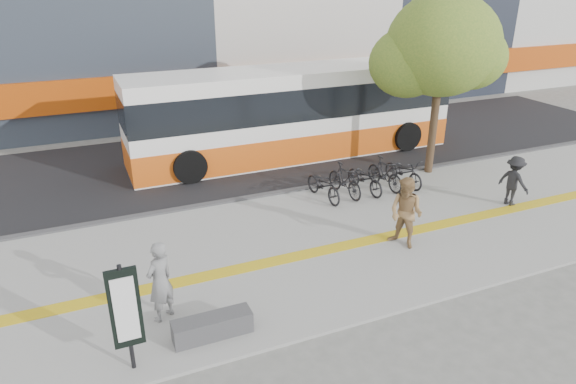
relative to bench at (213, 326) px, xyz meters
name	(u,v)px	position (x,y,z in m)	size (l,w,h in m)	color
ground	(305,281)	(2.60, 1.20, -0.30)	(120.00, 120.00, 0.00)	#62625E
sidewalk	(281,251)	(2.60, 2.70, -0.27)	(40.00, 7.00, 0.08)	gray
tactile_strip	(288,258)	(2.60, 2.20, -0.22)	(40.00, 0.45, 0.01)	gold
street	(207,162)	(2.60, 10.20, -0.28)	(40.00, 8.00, 0.06)	black
curb	(239,200)	(2.60, 6.20, -0.23)	(40.00, 0.25, 0.14)	#323234
bench	(213,326)	(0.00, 0.00, 0.00)	(1.60, 0.45, 0.45)	#323234
signboard	(125,310)	(-1.60, -0.31, 1.06)	(0.55, 0.10, 2.20)	black
street_tree	(439,47)	(9.78, 6.02, 4.21)	(4.40, 3.80, 6.31)	#3D2B1B
bus	(293,115)	(6.04, 9.70, 1.37)	(12.88, 3.05, 3.43)	white
bicycle_row	(365,178)	(6.66, 5.20, 0.28)	(3.91, 1.90, 1.07)	black
seated_woman	(160,281)	(-0.80, 0.99, 0.68)	(0.66, 0.43, 1.80)	black
pedestrian_tan	(406,213)	(5.70, 1.61, 0.74)	(0.94, 0.73, 1.93)	#987548
pedestrian_dark	(514,181)	(10.37, 2.51, 0.57)	(1.02, 0.59, 1.59)	black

